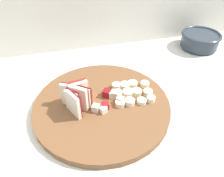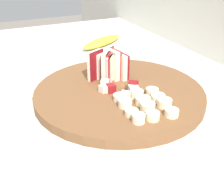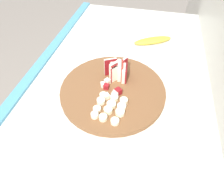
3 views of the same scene
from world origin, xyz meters
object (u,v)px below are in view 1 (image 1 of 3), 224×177
Objects in this scene: apple_dice_pile at (107,100)px; banana_slice_rows at (132,92)px; apple_wedge_fan at (77,96)px; ceramic_bowl at (200,39)px; cutting_board at (102,106)px.

apple_dice_pile is 0.79× the size of banana_slice_rows.
apple_wedge_fan is 0.08m from apple_dice_pile.
banana_slice_rows is at bearing 2.62° from apple_wedge_fan.
apple_wedge_fan is 0.15m from banana_slice_rows.
ceramic_bowl is (0.48, 0.22, -0.02)m from apple_wedge_fan.
apple_dice_pile is 0.63× the size of ceramic_bowl.
cutting_board is 0.09m from banana_slice_rows.
ceramic_bowl reaches higher than apple_dice_pile.
apple_dice_pile is (0.01, -0.00, 0.02)m from cutting_board.
apple_wedge_fan reaches higher than banana_slice_rows.
cutting_board is at bearing 176.80° from apple_dice_pile.
ceramic_bowl reaches higher than banana_slice_rows.
ceramic_bowl is at bearing 28.36° from cutting_board.
ceramic_bowl is (0.41, 0.23, 0.01)m from apple_dice_pile.
apple_dice_pile is at bearing -150.76° from ceramic_bowl.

